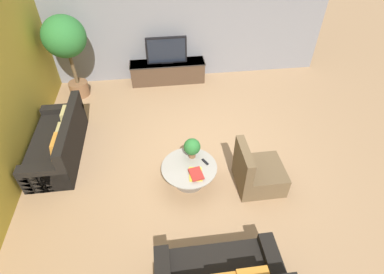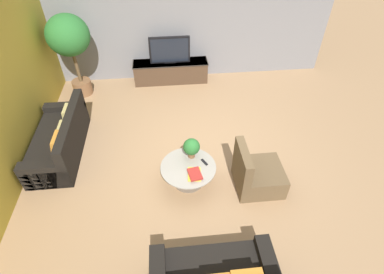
# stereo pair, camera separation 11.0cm
# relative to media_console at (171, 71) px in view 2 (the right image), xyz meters

# --- Properties ---
(ground_plane) EXTENTS (24.00, 24.00, 0.00)m
(ground_plane) POSITION_rel_media_console_xyz_m (0.39, -2.94, -0.28)
(ground_plane) COLOR #9E7A56
(back_wall_stone) EXTENTS (7.40, 0.12, 3.00)m
(back_wall_stone) POSITION_rel_media_console_xyz_m (0.39, 0.32, 1.22)
(back_wall_stone) COLOR slate
(back_wall_stone) RESTS_ON ground
(media_console) EXTENTS (1.93, 0.50, 0.55)m
(media_console) POSITION_rel_media_console_xyz_m (0.00, 0.00, 0.00)
(media_console) COLOR #473323
(media_console) RESTS_ON ground
(television) EXTENTS (1.01, 0.13, 0.67)m
(television) POSITION_rel_media_console_xyz_m (-0.00, -0.00, 0.59)
(television) COLOR black
(television) RESTS_ON media_console
(coffee_table) EXTENTS (0.97, 0.97, 0.40)m
(coffee_table) POSITION_rel_media_console_xyz_m (0.13, -3.52, -0.01)
(coffee_table) COLOR #756656
(coffee_table) RESTS_ON ground
(couch_by_wall) EXTENTS (0.84, 1.93, 0.84)m
(couch_by_wall) POSITION_rel_media_console_xyz_m (-2.28, -2.48, 0.00)
(couch_by_wall) COLOR black
(couch_by_wall) RESTS_ON ground
(armchair_wicker) EXTENTS (0.80, 0.76, 0.86)m
(armchair_wicker) POSITION_rel_media_console_xyz_m (1.30, -3.71, -0.01)
(armchair_wicker) COLOR brown
(armchair_wicker) RESTS_ON ground
(potted_palm_tall) EXTENTS (0.95, 0.95, 1.97)m
(potted_palm_tall) POSITION_rel_media_console_xyz_m (-2.23, -0.36, 1.11)
(potted_palm_tall) COLOR brown
(potted_palm_tall) RESTS_ON ground
(potted_plant_tabletop) EXTENTS (0.30, 0.30, 0.39)m
(potted_plant_tabletop) POSITION_rel_media_console_xyz_m (0.22, -3.27, 0.34)
(potted_plant_tabletop) COLOR brown
(potted_plant_tabletop) RESTS_ON coffee_table
(book_stack) EXTENTS (0.25, 0.34, 0.06)m
(book_stack) POSITION_rel_media_console_xyz_m (0.22, -3.72, 0.14)
(book_stack) COLOR gold
(book_stack) RESTS_ON coffee_table
(remote_black) EXTENTS (0.11, 0.16, 0.02)m
(remote_black) POSITION_rel_media_console_xyz_m (0.42, -3.45, 0.12)
(remote_black) COLOR black
(remote_black) RESTS_ON coffee_table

